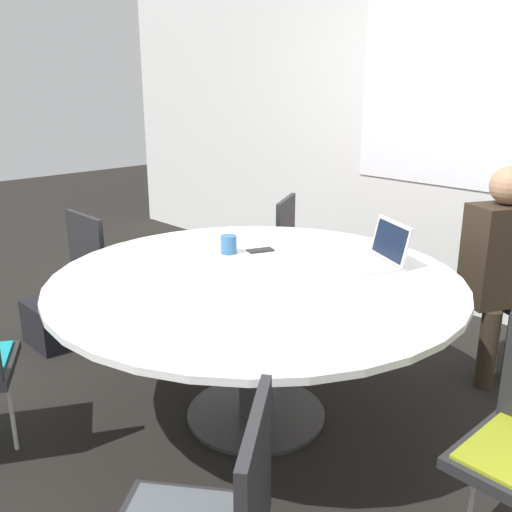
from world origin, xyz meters
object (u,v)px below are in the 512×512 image
person_0 (502,260)px  coffee_cup (229,244)px  laptop (378,254)px  chair_1 (303,248)px  chair_2 (106,265)px  cell_phone (260,250)px  handbag (44,326)px

person_0 → coffee_cup: size_ratio=12.32×
coffee_cup → laptop: bearing=32.4°
chair_1 → person_0: person_0 is taller
chair_2 → laptop: bearing=21.8°
laptop → cell_phone: bearing=-128.6°
laptop → handbag: 2.14m
chair_2 → cell_phone: (1.03, 0.36, 0.24)m
chair_2 → coffee_cup: 1.01m
coffee_cup → cell_phone: coffee_cup is taller
person_0 → cell_phone: 1.30m
person_0 → chair_2: bearing=-30.1°
person_0 → coffee_cup: (-1.00, -1.07, 0.09)m
laptop → coffee_cup: (-0.65, -0.42, -0.00)m
handbag → chair_2: bearing=64.6°
chair_2 → person_0: (1.94, 1.28, 0.20)m
coffee_cup → handbag: 1.42m
chair_2 → cell_phone: chair_2 is taller
person_0 → laptop: 0.75m
chair_1 → chair_2: same height
person_0 → handbag: (-2.12, -1.65, -0.56)m
person_0 → handbag: size_ratio=3.33×
chair_2 → person_0: person_0 is taller
handbag → chair_1: bearing=62.7°
chair_1 → chair_2: (-0.62, -1.17, 0.00)m
coffee_cup → handbag: bearing=-152.7°
chair_1 → cell_phone: size_ratio=5.45×
chair_1 → chair_2: size_ratio=1.00×
laptop → coffee_cup: bearing=-121.1°
chair_1 → handbag: (-0.80, -1.54, -0.36)m
person_0 → coffee_cup: bearing=-16.4°
chair_2 → laptop: laptop is taller
chair_2 → person_0: bearing=33.9°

